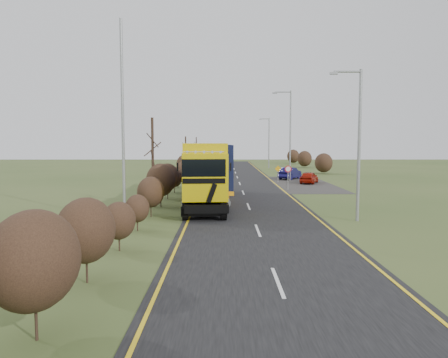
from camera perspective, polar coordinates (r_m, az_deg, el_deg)
ground at (r=25.94m, az=3.73°, el=-4.97°), size 160.00×160.00×0.00m
road at (r=35.82m, az=2.67°, el=-2.18°), size 8.00×120.00×0.02m
layby at (r=46.45m, az=10.10°, el=-0.60°), size 6.00×18.00×0.02m
lane_markings at (r=35.51m, az=2.69°, el=-2.21°), size 7.52×116.00×0.01m
hedgerow at (r=33.78m, az=-7.36°, el=0.09°), size 2.24×102.04×6.05m
lorry at (r=31.59m, az=-2.05°, el=1.33°), size 3.45×15.74×4.35m
car_red_hatchback at (r=46.93m, az=11.05°, el=0.19°), size 2.77×3.96×1.25m
car_blue_sedan at (r=51.72m, az=8.59°, el=0.73°), size 3.33×4.36×1.38m
streetlight_near at (r=25.30m, az=17.04°, el=5.05°), size 1.79×0.18×8.39m
streetlight_mid at (r=49.68m, az=8.50°, el=6.22°), size 2.13×0.20×10.08m
streetlight_far at (r=72.32m, az=5.82°, el=4.99°), size 1.76×0.18×8.22m
left_pole at (r=24.56m, az=-13.08°, el=7.26°), size 0.16×0.16×11.02m
speed_sign at (r=40.29m, az=8.36°, el=0.78°), size 0.62×0.10×2.24m
warning_board at (r=47.48m, az=7.07°, el=0.89°), size 0.70×0.11×1.84m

